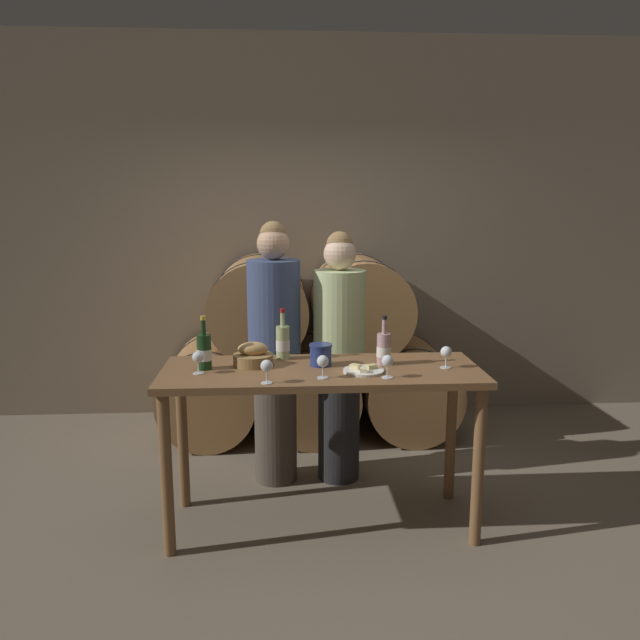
{
  "coord_description": "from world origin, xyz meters",
  "views": [
    {
      "loc": [
        -0.22,
        -3.35,
        1.86
      ],
      "look_at": [
        0.0,
        0.13,
        1.19
      ],
      "focal_mm": 35.0,
      "sensor_mm": 36.0,
      "label": 1
    }
  ],
  "objects_px": {
    "wine_bottle_white": "(283,342)",
    "wine_bottle_rose": "(384,348)",
    "wine_bottle_red": "(204,351)",
    "wine_glass_far_right": "(446,353)",
    "wine_glass_right": "(388,362)",
    "wine_glass_far_left": "(198,358)",
    "person_right": "(339,356)",
    "person_left": "(275,352)",
    "wine_glass_left": "(267,367)",
    "bread_basket": "(253,356)",
    "cheese_plate": "(364,370)",
    "wine_glass_center": "(323,362)",
    "tasting_table": "(321,391)",
    "blue_crock": "(320,354)"
  },
  "relations": [
    {
      "from": "wine_bottle_white",
      "to": "wine_bottle_rose",
      "type": "distance_m",
      "value": 0.59
    },
    {
      "from": "wine_bottle_red",
      "to": "wine_bottle_white",
      "type": "distance_m",
      "value": 0.48
    },
    {
      "from": "wine_bottle_rose",
      "to": "wine_glass_far_right",
      "type": "bearing_deg",
      "value": -16.32
    },
    {
      "from": "wine_glass_right",
      "to": "wine_glass_far_left",
      "type": "bearing_deg",
      "value": 171.91
    },
    {
      "from": "person_right",
      "to": "wine_glass_far_right",
      "type": "xyz_separation_m",
      "value": [
        0.54,
        -0.64,
        0.17
      ]
    },
    {
      "from": "wine_glass_far_left",
      "to": "person_left",
      "type": "bearing_deg",
      "value": 59.09
    },
    {
      "from": "wine_glass_far_left",
      "to": "wine_glass_left",
      "type": "relative_size",
      "value": 1.0
    },
    {
      "from": "wine_glass_far_right",
      "to": "bread_basket",
      "type": "bearing_deg",
      "value": 173.39
    },
    {
      "from": "person_left",
      "to": "cheese_plate",
      "type": "bearing_deg",
      "value": -54.9
    },
    {
      "from": "wine_bottle_red",
      "to": "cheese_plate",
      "type": "xyz_separation_m",
      "value": [
        0.87,
        -0.12,
        -0.09
      ]
    },
    {
      "from": "wine_glass_far_left",
      "to": "wine_glass_far_right",
      "type": "height_order",
      "value": "same"
    },
    {
      "from": "cheese_plate",
      "to": "wine_bottle_rose",
      "type": "bearing_deg",
      "value": 48.98
    },
    {
      "from": "person_left",
      "to": "wine_glass_left",
      "type": "relative_size",
      "value": 13.99
    },
    {
      "from": "wine_glass_far_left",
      "to": "bread_basket",
      "type": "bearing_deg",
      "value": 28.56
    },
    {
      "from": "wine_glass_center",
      "to": "bread_basket",
      "type": "bearing_deg",
      "value": 142.97
    },
    {
      "from": "wine_glass_left",
      "to": "wine_glass_center",
      "type": "bearing_deg",
      "value": 14.5
    },
    {
      "from": "wine_bottle_white",
      "to": "wine_glass_far_right",
      "type": "distance_m",
      "value": 0.94
    },
    {
      "from": "tasting_table",
      "to": "cheese_plate",
      "type": "relative_size",
      "value": 7.95
    },
    {
      "from": "wine_bottle_red",
      "to": "cheese_plate",
      "type": "bearing_deg",
      "value": -7.59
    },
    {
      "from": "wine_bottle_red",
      "to": "bread_basket",
      "type": "bearing_deg",
      "value": 14.04
    },
    {
      "from": "blue_crock",
      "to": "wine_glass_center",
      "type": "xyz_separation_m",
      "value": [
        -0.0,
        -0.26,
        0.02
      ]
    },
    {
      "from": "wine_glass_far_left",
      "to": "wine_glass_right",
      "type": "distance_m",
      "value": 1.02
    },
    {
      "from": "wine_bottle_rose",
      "to": "wine_glass_far_right",
      "type": "height_order",
      "value": "wine_bottle_rose"
    },
    {
      "from": "bread_basket",
      "to": "cheese_plate",
      "type": "bearing_deg",
      "value": -16.74
    },
    {
      "from": "cheese_plate",
      "to": "wine_glass_far_right",
      "type": "height_order",
      "value": "wine_glass_far_right"
    },
    {
      "from": "wine_bottle_red",
      "to": "wine_glass_left",
      "type": "bearing_deg",
      "value": -40.01
    },
    {
      "from": "person_right",
      "to": "bread_basket",
      "type": "bearing_deg",
      "value": -136.19
    },
    {
      "from": "person_right",
      "to": "wine_glass_far_right",
      "type": "relative_size",
      "value": 13.46
    },
    {
      "from": "wine_bottle_rose",
      "to": "wine_glass_left",
      "type": "distance_m",
      "value": 0.74
    },
    {
      "from": "person_left",
      "to": "cheese_plate",
      "type": "xyz_separation_m",
      "value": [
        0.49,
        -0.7,
        0.06
      ]
    },
    {
      "from": "tasting_table",
      "to": "wine_bottle_white",
      "type": "relative_size",
      "value": 5.9
    },
    {
      "from": "tasting_table",
      "to": "wine_glass_center",
      "type": "bearing_deg",
      "value": -91.65
    },
    {
      "from": "wine_glass_right",
      "to": "cheese_plate",
      "type": "bearing_deg",
      "value": 133.37
    },
    {
      "from": "wine_bottle_red",
      "to": "wine_glass_far_left",
      "type": "xyz_separation_m",
      "value": [
        -0.02,
        -0.09,
        -0.01
      ]
    },
    {
      "from": "tasting_table",
      "to": "person_left",
      "type": "height_order",
      "value": "person_left"
    },
    {
      "from": "wine_glass_center",
      "to": "person_left",
      "type": "bearing_deg",
      "value": 108.09
    },
    {
      "from": "person_right",
      "to": "tasting_table",
      "type": "bearing_deg",
      "value": -104.31
    },
    {
      "from": "wine_glass_far_right",
      "to": "wine_glass_far_left",
      "type": "bearing_deg",
      "value": -178.66
    },
    {
      "from": "person_left",
      "to": "wine_glass_left",
      "type": "bearing_deg",
      "value": -91.98
    },
    {
      "from": "person_right",
      "to": "wine_glass_far_left",
      "type": "height_order",
      "value": "person_right"
    },
    {
      "from": "bread_basket",
      "to": "wine_glass_center",
      "type": "relative_size",
      "value": 1.84
    },
    {
      "from": "blue_crock",
      "to": "wine_glass_right",
      "type": "relative_size",
      "value": 1.05
    },
    {
      "from": "person_right",
      "to": "cheese_plate",
      "type": "xyz_separation_m",
      "value": [
        0.07,
        -0.7,
        0.09
      ]
    },
    {
      "from": "bread_basket",
      "to": "wine_glass_right",
      "type": "bearing_deg",
      "value": -22.67
    },
    {
      "from": "blue_crock",
      "to": "bread_basket",
      "type": "height_order",
      "value": "bread_basket"
    },
    {
      "from": "bread_basket",
      "to": "wine_glass_left",
      "type": "xyz_separation_m",
      "value": [
        0.08,
        -0.36,
        0.04
      ]
    },
    {
      "from": "tasting_table",
      "to": "wine_glass_far_right",
      "type": "xyz_separation_m",
      "value": [
        0.69,
        -0.03,
        0.22
      ]
    },
    {
      "from": "tasting_table",
      "to": "blue_crock",
      "type": "relative_size",
      "value": 13.65
    },
    {
      "from": "tasting_table",
      "to": "person_right",
      "type": "xyz_separation_m",
      "value": [
        0.16,
        0.61,
        0.05
      ]
    },
    {
      "from": "wine_bottle_rose",
      "to": "wine_glass_center",
      "type": "height_order",
      "value": "wine_bottle_rose"
    }
  ]
}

